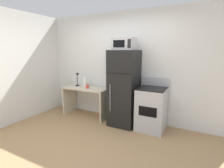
# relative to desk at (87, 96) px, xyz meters

# --- Properties ---
(ground_plane) EXTENTS (12.00, 12.00, 0.00)m
(ground_plane) POSITION_rel_desk_xyz_m (0.95, -1.36, -0.53)
(ground_plane) COLOR #9E7A51
(wall_back_white) EXTENTS (5.00, 0.10, 2.60)m
(wall_back_white) POSITION_rel_desk_xyz_m (0.95, 0.34, 0.77)
(wall_back_white) COLOR silver
(wall_back_white) RESTS_ON ground
(wall_left_brick) EXTENTS (0.10, 4.00, 2.60)m
(wall_left_brick) POSITION_rel_desk_xyz_m (-1.25, -1.36, 0.77)
(wall_left_brick) COLOR silver
(wall_left_brick) RESTS_ON ground
(desk) EXTENTS (1.20, 0.53, 0.75)m
(desk) POSITION_rel_desk_xyz_m (0.00, 0.00, 0.00)
(desk) COLOR beige
(desk) RESTS_ON ground
(desk_lamp) EXTENTS (0.14, 0.12, 0.35)m
(desk_lamp) POSITION_rel_desk_xyz_m (-0.31, 0.04, 0.46)
(desk_lamp) COLOR black
(desk_lamp) RESTS_ON desk
(paper_towel_roll) EXTENTS (0.11, 0.11, 0.24)m
(paper_towel_roll) POSITION_rel_desk_xyz_m (-0.10, 0.08, 0.34)
(paper_towel_roll) COLOR white
(paper_towel_roll) RESTS_ON desk
(coffee_mug) EXTENTS (0.08, 0.08, 0.09)m
(coffee_mug) POSITION_rel_desk_xyz_m (0.09, -0.08, 0.27)
(coffee_mug) COLOR #D83F33
(coffee_mug) RESTS_ON desk
(refrigerator) EXTENTS (0.59, 0.65, 1.70)m
(refrigerator) POSITION_rel_desk_xyz_m (1.09, -0.05, 0.32)
(refrigerator) COLOR black
(refrigerator) RESTS_ON ground
(microwave) EXTENTS (0.46, 0.35, 0.26)m
(microwave) POSITION_rel_desk_xyz_m (1.09, -0.07, 1.30)
(microwave) COLOR #B7B7BC
(microwave) RESTS_ON refrigerator
(oven_range) EXTENTS (0.57, 0.61, 1.10)m
(oven_range) POSITION_rel_desk_xyz_m (1.73, -0.03, -0.06)
(oven_range) COLOR #B7B7BC
(oven_range) RESTS_ON ground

